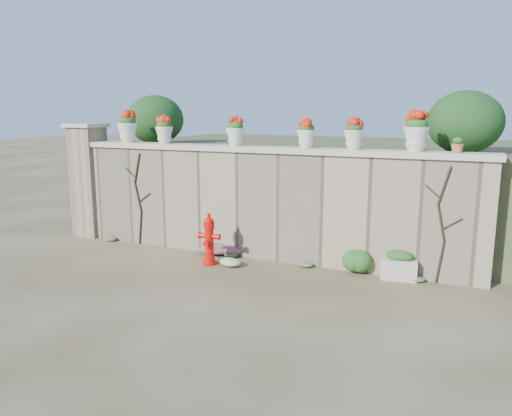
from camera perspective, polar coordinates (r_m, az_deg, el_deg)
The scene contains 21 objects.
ground at distance 8.10m, azimuth -4.62°, elevation -8.82°, with size 80.00×80.00×0.00m, color #4B3E25.
stone_wall at distance 9.39m, azimuth 0.60°, elevation 0.33°, with size 8.00×0.40×2.00m, color #998266.
wall_cap at distance 9.26m, azimuth 0.61°, elevation 6.73°, with size 8.10×0.52×0.10m, color beige.
gate_pillar at distance 11.64m, azimuth -18.47°, elevation 3.12°, with size 0.72×0.72×2.48m.
raised_fill at distance 12.35m, azimuth 6.60°, elevation 2.84°, with size 9.00×6.00×2.00m, color #384C23.
back_shrub_left at distance 11.87m, azimuth -11.45°, elevation 9.88°, with size 1.30×1.30×1.10m, color #143814.
back_shrub_right at distance 9.66m, azimuth 22.77°, elevation 9.03°, with size 1.30×1.30×1.10m, color #143814.
vine_left at distance 10.57m, azimuth -13.28°, elevation 1.18°, with size 0.60×0.04×1.91m.
vine_right at distance 8.43m, azimuth 20.48°, elevation -1.69°, with size 0.60×0.04×1.91m.
fire_hydrant at distance 9.06m, azimuth -5.37°, elevation -3.53°, with size 0.41×0.29×0.94m.
planter_box at distance 8.65m, azimuth 16.06°, elevation -6.36°, with size 0.61×0.40×0.48m.
green_shrub at distance 8.76m, azimuth 11.38°, elevation -5.71°, with size 0.53×0.48×0.51m, color #1E5119.
magenta_clump at distance 9.70m, azimuth -4.15°, elevation -4.65°, with size 0.95×0.64×0.25m, color #BA2577.
white_flowers at distance 9.06m, azimuth -3.22°, elevation -6.02°, with size 0.50×0.40×0.18m, color white.
urn_pot_0 at distance 10.83m, azimuth -14.47°, elevation 8.96°, with size 0.41×0.41×0.64m.
urn_pot_1 at distance 10.28m, azimuth -10.45°, elevation 8.76°, with size 0.35×0.35×0.54m.
urn_pot_2 at distance 9.47m, azimuth -2.38°, elevation 8.72°, with size 0.34×0.34×0.54m.
urn_pot_3 at distance 8.93m, azimuth 5.75°, elevation 8.46°, with size 0.33×0.33×0.51m.
urn_pot_4 at distance 8.69m, azimuth 11.13°, elevation 8.30°, with size 0.34×0.34×0.53m.
urn_pot_5 at distance 8.51m, azimuth 17.86°, elevation 8.28°, with size 0.40×0.40×0.63m.
terracotta_pot at distance 8.47m, azimuth 22.02°, elevation 6.61°, with size 0.20×0.20×0.23m.
Camera 1 is at (3.72, -6.65, 2.74)m, focal length 35.00 mm.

